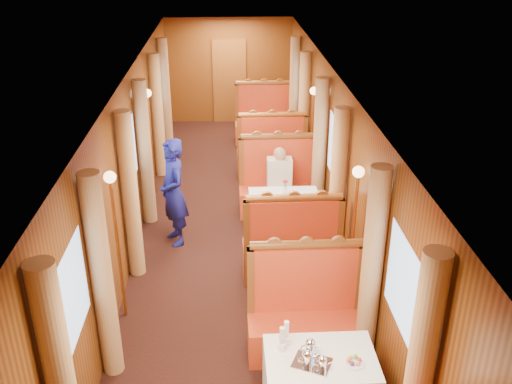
{
  "coord_description": "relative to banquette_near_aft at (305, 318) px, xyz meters",
  "views": [
    {
      "loc": [
        -0.08,
        -7.64,
        4.42
      ],
      "look_at": [
        0.3,
        -0.46,
        1.05
      ],
      "focal_mm": 40.0,
      "sensor_mm": 36.0,
      "label": 1
    }
  ],
  "objects": [
    {
      "name": "window_left_near",
      "position": [
        -2.24,
        -1.01,
        1.03
      ],
      "size": [
        0.01,
        1.2,
        0.9
      ],
      "primitive_type": null,
      "rotation": [
        1.57,
        0.0,
        1.57
      ],
      "color": "#89ADDB",
      "rests_on": "wall_left"
    },
    {
      "name": "sconce_left_fore",
      "position": [
        -2.15,
        0.74,
        0.96
      ],
      "size": [
        0.14,
        0.14,
        1.95
      ],
      "color": "#BF8C3F",
      "rests_on": "floor"
    },
    {
      "name": "steward",
      "position": [
        -1.65,
        2.55,
        0.4
      ],
      "size": [
        0.6,
        0.71,
        1.66
      ],
      "primitive_type": "imported",
      "rotation": [
        0.0,
        0.0,
        -1.16
      ],
      "color": "navy",
      "rests_on": "floor"
    },
    {
      "name": "window_right_near",
      "position": [
        0.74,
        -1.01,
        1.03
      ],
      "size": [
        0.01,
        1.2,
        0.9
      ],
      "primitive_type": null,
      "rotation": [
        1.57,
        0.0,
        -1.57
      ],
      "color": "#89ADDB",
      "rests_on": "wall_right"
    },
    {
      "name": "teapot_back",
      "position": [
        -0.1,
        -0.97,
        0.39
      ],
      "size": [
        0.18,
        0.14,
        0.14
      ],
      "primitive_type": null,
      "rotation": [
        0.0,
        0.0,
        0.07
      ],
      "color": "silver",
      "rests_on": "tea_tray"
    },
    {
      "name": "curtain_right_near_a",
      "position": [
        0.63,
        -1.79,
        0.75
      ],
      "size": [
        0.22,
        0.22,
        2.35
      ],
      "primitive_type": "cylinder",
      "color": "tan",
      "rests_on": "floor"
    },
    {
      "name": "tea_tray",
      "position": [
        -0.1,
        -1.1,
        0.33
      ],
      "size": [
        0.42,
        0.38,
        0.01
      ],
      "primitive_type": "cube",
      "rotation": [
        0.0,
        0.0,
        -0.42
      ],
      "color": "silver",
      "rests_on": "table_near"
    },
    {
      "name": "teapot_right",
      "position": [
        -0.02,
        -1.17,
        0.38
      ],
      "size": [
        0.16,
        0.13,
        0.11
      ],
      "primitive_type": null,
      "rotation": [
        0.0,
        0.0,
        -0.19
      ],
      "color": "silver",
      "rests_on": "tea_tray"
    },
    {
      "name": "rose_vase_mid",
      "position": [
        0.01,
        2.52,
        0.5
      ],
      "size": [
        0.06,
        0.06,
        0.36
      ],
      "rotation": [
        0.0,
        0.0,
        0.18
      ],
      "color": "silver",
      "rests_on": "table_mid"
    },
    {
      "name": "curtain_left_far_b",
      "position": [
        -2.13,
        6.77,
        0.75
      ],
      "size": [
        0.22,
        0.22,
        2.35
      ],
      "primitive_type": "cylinder",
      "color": "tan",
      "rests_on": "floor"
    },
    {
      "name": "wall_far",
      "position": [
        -0.75,
        8.49,
        0.83
      ],
      "size": [
        3.0,
        0.01,
        2.5
      ],
      "primitive_type": null,
      "rotation": [
        1.57,
        0.0,
        0.0
      ],
      "color": "brown",
      "rests_on": "floor"
    },
    {
      "name": "window_left_mid",
      "position": [
        -2.24,
        2.49,
        1.03
      ],
      "size": [
        0.01,
        1.2,
        0.9
      ],
      "primitive_type": null,
      "rotation": [
        1.57,
        0.0,
        1.57
      ],
      "color": "#89ADDB",
      "rests_on": "wall_left"
    },
    {
      "name": "banquette_near_aft",
      "position": [
        0.0,
        0.0,
        0.0
      ],
      "size": [
        1.3,
        0.55,
        1.34
      ],
      "color": "#B51B14",
      "rests_on": "floor"
    },
    {
      "name": "banquette_far_aft",
      "position": [
        0.0,
        7.0,
        0.0
      ],
      "size": [
        1.3,
        0.55,
        1.34
      ],
      "color": "#B51B14",
      "rests_on": "floor"
    },
    {
      "name": "cup_inboard",
      "position": [
        -0.36,
        -0.9,
        0.43
      ],
      "size": [
        0.08,
        0.08,
        0.26
      ],
      "rotation": [
        0.0,
        0.0,
        0.33
      ],
      "color": "white",
      "rests_on": "table_near"
    },
    {
      "name": "table_far",
      "position": [
        0.0,
        5.99,
        -0.05
      ],
      "size": [
        1.05,
        0.72,
        0.75
      ],
      "primitive_type": "cube",
      "color": "white",
      "rests_on": "floor"
    },
    {
      "name": "teapot_left",
      "position": [
        -0.14,
        -1.12,
        0.39
      ],
      "size": [
        0.19,
        0.16,
        0.13
      ],
      "primitive_type": null,
      "rotation": [
        0.0,
        0.0,
        0.23
      ],
      "color": "silver",
      "rests_on": "tea_tray"
    },
    {
      "name": "wall_right",
      "position": [
        0.75,
        2.49,
        0.83
      ],
      "size": [
        0.01,
        12.0,
        2.5
      ],
      "primitive_type": null,
      "rotation": [
        1.57,
        0.0,
        -1.57
      ],
      "color": "brown",
      "rests_on": "floor"
    },
    {
      "name": "curtain_right_mid_b",
      "position": [
        0.63,
        3.27,
        0.75
      ],
      "size": [
        0.22,
        0.22,
        2.35
      ],
      "primitive_type": "cylinder",
      "color": "tan",
      "rests_on": "floor"
    },
    {
      "name": "curtain_right_near_b",
      "position": [
        0.63,
        -0.23,
        0.75
      ],
      "size": [
        0.22,
        0.22,
        2.35
      ],
      "primitive_type": "cylinder",
      "color": "tan",
      "rests_on": "floor"
    },
    {
      "name": "wall_left",
      "position": [
        -2.25,
        2.49,
        0.83
      ],
      "size": [
        0.01,
        12.0,
        2.5
      ],
      "primitive_type": null,
      "rotation": [
        1.57,
        0.0,
        1.57
      ],
      "color": "brown",
      "rests_on": "floor"
    },
    {
      "name": "sconce_right_fore",
      "position": [
        0.65,
        0.74,
        0.96
      ],
      "size": [
        0.14,
        0.14,
        1.95
      ],
      "color": "#BF8C3F",
      "rests_on": "floor"
    },
    {
      "name": "sconce_right_aft",
      "position": [
        0.65,
        4.24,
        0.96
      ],
      "size": [
        0.14,
        0.14,
        1.95
      ],
      "color": "#BF8C3F",
      "rests_on": "floor"
    },
    {
      "name": "floor",
      "position": [
        -0.75,
        2.49,
        -0.42
      ],
      "size": [
        3.0,
        12.0,
        0.01
      ],
      "primitive_type": null,
      "color": "black",
      "rests_on": "ground"
    },
    {
      "name": "curtain_left_near_b",
      "position": [
        -2.13,
        -0.23,
        0.75
      ],
      "size": [
        0.22,
        0.22,
        2.35
      ],
      "primitive_type": "cylinder",
      "color": "tan",
      "rests_on": "floor"
    },
    {
      "name": "banquette_mid_fwd",
      "position": [
        0.0,
        1.47,
        0.0
      ],
      "size": [
        1.3,
        0.55,
        1.34
      ],
      "color": "#B51B14",
      "rests_on": "floor"
    },
    {
      "name": "passenger",
      "position": [
        -0.0,
        3.29,
        0.32
      ],
      "size": [
        0.4,
        0.44,
        0.76
      ],
      "color": "beige",
      "rests_on": "banquette_mid_aft"
    },
    {
      "name": "banquette_far_fwd",
      "position": [
        0.0,
        4.97,
        0.0
      ],
      "size": [
        1.3,
        0.55,
        1.34
      ],
      "color": "#B51B14",
      "rests_on": "floor"
    },
    {
      "name": "sconce_left_aft",
      "position": [
        -2.15,
        4.24,
        0.96
      ],
      "size": [
        0.14,
        0.14,
        1.95
      ],
      "color": "#BF8C3F",
      "rests_on": "floor"
    },
    {
      "name": "doorway_far",
      "position": [
        -0.75,
        8.46,
        0.58
      ],
      "size": [
        0.8,
        0.04,
        2.0
      ],
      "primitive_type": "cube",
      "color": "brown",
      "rests_on": "floor"
    },
    {
      "name": "curtain_left_far_a",
      "position": [
        -2.13,
        5.21,
        0.75
      ],
      "size": [
        0.22,
        0.22,
        2.35
      ],
      "primitive_type": "cylinder",
      "color": "tan",
      "rests_on": "floor"
    },
    {
      "name": "cup_outboard",
      "position": [
        -0.31,
        -0.81,
        0.43
      ],
      "size": [
        0.08,
        0.08,
        0.26
      ],
      "rotation": [
        0.0,
        0.0,
        -0.14
      ],
      "color": "white",
      "rests_on": "table_near"
    },
    {
      "name": "curtain_left_mid_a",
      "position": [
        -2.13,
        1.71,
        0.75
      ],
      "size": [
        0.22,
        0.22,
        2.35
      ],
      "primitive_type": "cylinder",
      "color": "tan",
      "rests_on": "floor"
    },
    {
      "name": "window_right_mid",
      "position": [
        0.74,
        2.49,
        1.03
      ],
      "size": [
        0.01,
        1.2,
        0.9
      ],
      "primitive_type": null,
      "rotation": [
        1.57,
        0.0,
        -1.57
      ],
      "color": "#89ADDB",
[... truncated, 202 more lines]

